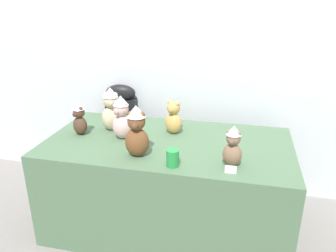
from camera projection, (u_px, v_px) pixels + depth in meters
ground_plane at (160, 244)px, 2.48m from camera, size 10.00×10.00×0.00m
wall_back at (187, 50)px, 2.89m from camera, size 7.00×0.08×2.60m
display_table at (168, 184)px, 2.57m from camera, size 1.80×0.95×0.74m
instrument_case at (123, 134)px, 3.20m from camera, size 0.29×0.14×0.98m
teddy_bear_cocoa at (79, 119)px, 2.52m from camera, size 0.15×0.14×0.26m
teddy_bear_mocha at (233, 147)px, 2.04m from camera, size 0.14×0.12×0.27m
teddy_bear_honey at (173, 118)px, 2.54m from camera, size 0.16×0.15×0.26m
teddy_bear_blush at (121, 118)px, 2.44m from camera, size 0.19×0.17×0.33m
teddy_bear_chestnut at (137, 132)px, 2.16m from camera, size 0.18×0.15×0.35m
teddy_bear_sand at (111, 110)px, 2.59m from camera, size 0.20×0.19×0.35m
party_cup_green at (173, 158)px, 2.06m from camera, size 0.08×0.08×0.11m
name_card_front_left at (231, 170)px, 1.99m from camera, size 0.07×0.01×0.05m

